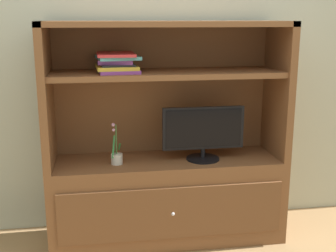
% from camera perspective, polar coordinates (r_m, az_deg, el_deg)
% --- Properties ---
extents(painted_rear_wall, '(6.00, 0.10, 2.80)m').
position_cam_1_polar(painted_rear_wall, '(3.27, -1.11, 11.14)').
color(painted_rear_wall, '#ADB29E').
rests_on(painted_rear_wall, ground_plane).
extents(media_console, '(1.63, 0.51, 1.54)m').
position_cam_1_polar(media_console, '(3.12, -0.16, -6.18)').
color(media_console, brown).
rests_on(media_console, ground_plane).
extents(tv_monitor, '(0.57, 0.23, 0.37)m').
position_cam_1_polar(tv_monitor, '(3.02, 4.63, -0.79)').
color(tv_monitor, black).
rests_on(tv_monitor, media_console).
extents(potted_plant, '(0.08, 0.11, 0.29)m').
position_cam_1_polar(potted_plant, '(2.98, -6.71, -4.02)').
color(potted_plant, beige).
rests_on(potted_plant, media_console).
extents(magazine_stack, '(0.30, 0.35, 0.13)m').
position_cam_1_polar(magazine_stack, '(2.90, -6.69, 8.21)').
color(magazine_stack, purple).
rests_on(magazine_stack, media_console).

